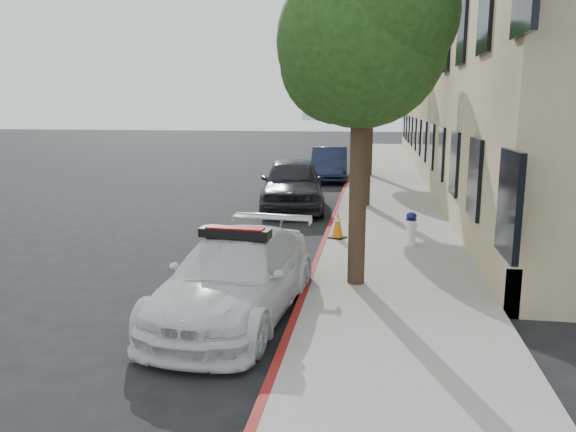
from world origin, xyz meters
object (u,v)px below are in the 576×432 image
at_px(parked_car_mid, 293,183).
at_px(traffic_cone, 338,225).
at_px(police_car, 236,276).
at_px(parked_car_far, 329,164).
at_px(fire_hydrant, 411,229).

xyz_separation_m(parked_car_mid, traffic_cone, (1.74, -4.50, -0.33)).
distance_m(police_car, parked_car_far, 16.50).
bearing_deg(parked_car_far, police_car, -93.92).
height_order(parked_car_mid, traffic_cone, parked_car_mid).
xyz_separation_m(police_car, parked_car_mid, (-0.49, 9.35, 0.17)).
height_order(police_car, parked_car_mid, parked_car_mid).
height_order(parked_car_mid, parked_car_far, parked_car_mid).
relative_size(parked_car_far, traffic_cone, 6.62).
bearing_deg(parked_car_mid, traffic_cone, -76.25).
distance_m(police_car, fire_hydrant, 5.29).
xyz_separation_m(police_car, fire_hydrant, (2.91, 4.41, -0.12)).
bearing_deg(fire_hydrant, police_car, -119.76).
relative_size(parked_car_far, fire_hydrant, 5.77).
relative_size(fire_hydrant, traffic_cone, 1.15).
height_order(police_car, parked_car_far, parked_car_far).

